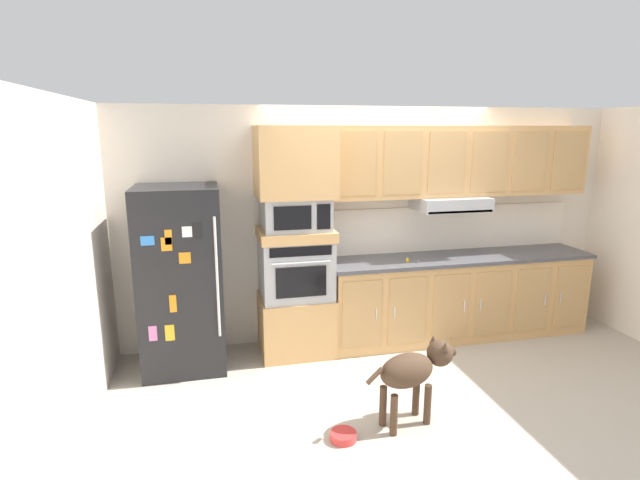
{
  "coord_description": "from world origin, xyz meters",
  "views": [
    {
      "loc": [
        -1.79,
        -3.97,
        2.27
      ],
      "look_at": [
        -0.77,
        0.46,
        1.24
      ],
      "focal_mm": 27.73,
      "sensor_mm": 36.0,
      "label": 1
    }
  ],
  "objects_px": {
    "screwdriver": "(408,260)",
    "dog_food_bowl": "(343,436)",
    "refrigerator": "(181,279)",
    "dog": "(414,370)",
    "microwave": "(295,213)",
    "built_in_oven": "(296,268)"
  },
  "relations": [
    {
      "from": "refrigerator",
      "to": "dog",
      "type": "xyz_separation_m",
      "value": [
        1.77,
        -1.4,
        -0.43
      ]
    },
    {
      "from": "screwdriver",
      "to": "dog_food_bowl",
      "type": "distance_m",
      "value": 2.06
    },
    {
      "from": "screwdriver",
      "to": "dog_food_bowl",
      "type": "relative_size",
      "value": 0.81
    },
    {
      "from": "built_in_oven",
      "to": "screwdriver",
      "type": "distance_m",
      "value": 1.18
    },
    {
      "from": "screwdriver",
      "to": "built_in_oven",
      "type": "bearing_deg",
      "value": 175.25
    },
    {
      "from": "microwave",
      "to": "screwdriver",
      "type": "bearing_deg",
      "value": -4.75
    },
    {
      "from": "built_in_oven",
      "to": "refrigerator",
      "type": "bearing_deg",
      "value": -176.52
    },
    {
      "from": "microwave",
      "to": "dog",
      "type": "distance_m",
      "value": 1.9
    },
    {
      "from": "microwave",
      "to": "dog_food_bowl",
      "type": "distance_m",
      "value": 2.13
    },
    {
      "from": "dog",
      "to": "built_in_oven",
      "type": "bearing_deg",
      "value": 99.83
    },
    {
      "from": "refrigerator",
      "to": "dog_food_bowl",
      "type": "distance_m",
      "value": 2.09
    },
    {
      "from": "built_in_oven",
      "to": "dog_food_bowl",
      "type": "xyz_separation_m",
      "value": [
        0.07,
        -1.58,
        -0.87
      ]
    },
    {
      "from": "microwave",
      "to": "dog_food_bowl",
      "type": "bearing_deg",
      "value": -87.61
    },
    {
      "from": "dog_food_bowl",
      "to": "screwdriver",
      "type": "bearing_deg",
      "value": 53.17
    },
    {
      "from": "refrigerator",
      "to": "screwdriver",
      "type": "bearing_deg",
      "value": -0.74
    },
    {
      "from": "microwave",
      "to": "screwdriver",
      "type": "distance_m",
      "value": 1.29
    },
    {
      "from": "built_in_oven",
      "to": "dog_food_bowl",
      "type": "distance_m",
      "value": 1.8
    },
    {
      "from": "refrigerator",
      "to": "dog",
      "type": "distance_m",
      "value": 2.3
    },
    {
      "from": "refrigerator",
      "to": "screwdriver",
      "type": "height_order",
      "value": "refrigerator"
    },
    {
      "from": "refrigerator",
      "to": "microwave",
      "type": "distance_m",
      "value": 1.26
    },
    {
      "from": "dog_food_bowl",
      "to": "dog",
      "type": "bearing_deg",
      "value": 9.94
    },
    {
      "from": "refrigerator",
      "to": "dog",
      "type": "relative_size",
      "value": 2.09
    }
  ]
}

